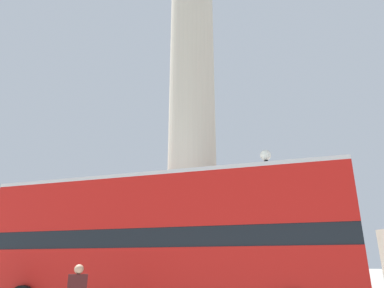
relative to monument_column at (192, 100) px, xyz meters
name	(u,v)px	position (x,y,z in m)	size (l,w,h in m)	color
monument_column	(192,100)	(0.00, 0.00, 0.00)	(5.38, 5.38, 22.71)	#BCB29E
bus_a	(162,239)	(0.15, -3.10, -6.39)	(11.51, 3.26, 4.29)	red
street_lamp	(271,222)	(3.39, -1.50, -5.83)	(0.39, 0.39, 5.49)	black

